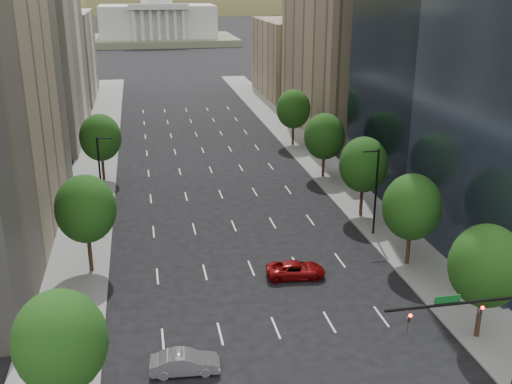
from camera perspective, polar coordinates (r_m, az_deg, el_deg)
sidewalk_left at (r=63.38m, az=-16.12°, el=-4.04°), size 6.00×200.00×0.15m
sidewalk_right at (r=67.58m, az=10.99°, el=-2.11°), size 6.00×200.00×0.15m
midrise_cream_left at (r=102.58m, az=-20.67°, el=14.38°), size 14.00×30.00×35.00m
filler_left at (r=135.92m, az=-18.12°, el=12.03°), size 14.00×26.00×18.00m
parking_tan_right at (r=104.19m, az=8.30°, el=14.07°), size 14.00×30.00×30.00m
filler_right at (r=136.38m, az=3.57°, el=12.53°), size 14.00×26.00×16.00m
tree_right_1 at (r=45.16m, az=20.86°, el=-6.52°), size 5.20×5.20×8.75m
tree_right_2 at (r=54.83m, az=14.46°, el=-1.38°), size 5.20×5.20×8.61m
tree_right_3 at (r=65.15m, az=10.09°, el=2.55°), size 5.20×5.20×8.89m
tree_right_4 at (r=77.99m, az=6.46°, el=5.22°), size 5.20×5.20×8.46m
tree_right_5 at (r=92.92m, az=3.54°, el=7.81°), size 5.20×5.20×8.75m
tree_left_0 at (r=35.86m, az=-17.94°, el=-13.27°), size 5.20×5.20×8.75m
tree_left_1 at (r=53.66m, az=-15.75°, el=-1.55°), size 5.20×5.20×8.97m
tree_left_2 at (r=78.55m, az=-14.44°, el=4.98°), size 5.20×5.20×8.68m
streetlight_rn at (r=60.86m, az=11.18°, el=0.22°), size 1.70×0.20×9.00m
streetlight_ln at (r=66.24m, az=-14.41°, el=1.56°), size 1.70×0.20×9.00m
traffic_signal at (r=39.26m, az=20.88°, el=-11.56°), size 9.12×0.40×7.38m
capitol at (r=248.44m, az=-9.25°, el=15.62°), size 60.00×40.00×35.20m
foothills at (r=602.27m, az=-6.97°, el=13.48°), size 720.00×413.00×263.00m
car_silver at (r=41.54m, az=-6.72°, el=-15.66°), size 4.68×1.90×1.51m
car_red_far at (r=52.97m, az=3.76°, el=-7.31°), size 5.33×2.84×1.42m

